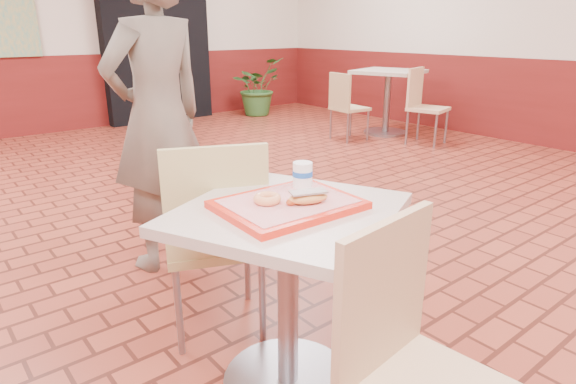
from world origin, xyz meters
TOP-DOWN VIEW (x-y plane):
  - wainscot_band at (0.00, 0.00)m, footprint 8.00×10.00m
  - corridor_doorway at (1.20, 4.88)m, footprint 1.60×0.22m
  - promo_poster at (-0.60, 4.94)m, footprint 0.50×0.03m
  - main_table at (-0.96, -0.82)m, footprint 0.71×0.71m
  - chair_main_front at (-1.01, -1.42)m, footprint 0.44×0.44m
  - chair_main_back at (-0.99, -0.36)m, footprint 0.56×0.56m
  - customer at (-0.83, 0.47)m, footprint 0.71×0.53m
  - serving_tray at (-0.96, -0.82)m, footprint 0.46×0.36m
  - ring_donut at (-1.03, -0.80)m, footprint 0.11×0.11m
  - long_john_donut at (-0.93, -0.89)m, footprint 0.16×0.12m
  - paper_cup at (-0.82, -0.74)m, footprint 0.08×0.08m
  - second_table at (3.09, 2.09)m, footprint 0.79×0.79m
  - chair_second_left at (2.37, 2.14)m, footprint 0.42×0.42m
  - chair_second_front at (2.98, 1.45)m, footprint 0.50×0.50m
  - potted_plant at (2.62, 4.37)m, footprint 0.99×0.93m

SIDE VIEW (x-z plane):
  - potted_plant at x=2.62m, z-range 0.00..0.90m
  - chair_second_left at x=2.37m, z-range 0.05..0.88m
  - chair_main_front at x=-1.01m, z-range 0.05..0.92m
  - wainscot_band at x=0.00m, z-range 0.00..1.00m
  - chair_second_front at x=2.98m, z-range 0.05..0.95m
  - main_table at x=-0.96m, z-range 0.13..0.88m
  - chair_main_back at x=-0.99m, z-range 0.05..0.97m
  - second_table at x=3.09m, z-range 0.14..0.97m
  - serving_tray at x=-0.96m, z-range 0.75..0.78m
  - ring_donut at x=-1.03m, z-range 0.78..0.81m
  - long_john_donut at x=-0.93m, z-range 0.77..0.82m
  - paper_cup at x=-0.82m, z-range 0.78..0.87m
  - customer at x=-0.83m, z-range 0.00..1.75m
  - corridor_doorway at x=1.20m, z-range 0.00..2.20m
  - promo_poster at x=-0.60m, z-range 1.00..2.20m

